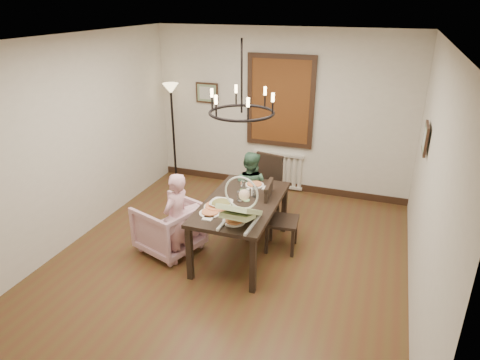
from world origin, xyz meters
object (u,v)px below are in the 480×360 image
Objects in this scene: dining_table at (241,207)px; baby_bouncer at (240,208)px; chair_far at (263,188)px; armchair at (169,227)px; chair_right at (282,217)px; drinking_glass at (239,196)px; elderly_woman at (177,226)px; floor_lamp at (174,135)px; seated_man at (250,196)px.

baby_bouncer is at bearing -73.07° from dining_table.
chair_far reaches higher than armchair.
chair_right is 0.68m from drinking_glass.
chair_right is (0.51, -0.77, -0.02)m from chair_far.
baby_bouncer reaches higher than dining_table.
baby_bouncer reaches higher than drinking_glass.
chair_far is 8.00× the size of drinking_glass.
baby_bouncer reaches higher than elderly_woman.
elderly_woman is at bearing -102.55° from chair_far.
baby_bouncer is at bearing -48.85° from floor_lamp.
floor_lamp is (-1.04, 2.19, 0.55)m from armchair.
baby_bouncer is at bearing 93.51° from elderly_woman.
chair_far is 1.04× the size of seated_man.
dining_table is 0.15m from drinking_glass.
dining_table is at bearing -44.10° from floor_lamp.
baby_bouncer is at bearing 94.36° from armchair.
chair_far is at bearing 90.69° from dining_table.
seated_man is at bearing 160.87° from armchair.
drinking_glass is 2.75m from floor_lamp.
floor_lamp is at bearing 168.34° from chair_far.
chair_far is at bearing 163.45° from armchair.
floor_lamp reaches higher than seated_man.
floor_lamp reaches higher than armchair.
floor_lamp is at bearing -141.90° from elderly_woman.
armchair is at bearing 104.42° from chair_right.
elderly_woman is 0.89m from drinking_glass.
baby_bouncer is at bearing -69.77° from drinking_glass.
chair_right is at bearing 129.33° from armchair.
seated_man is at bearing 105.31° from baby_bouncer.
seated_man is (-0.12, -0.27, -0.02)m from chair_far.
floor_lamp reaches higher than elderly_woman.
floor_lamp is at bearing 135.55° from drinking_glass.
dining_table is 1.04m from armchair.
seated_man is (-0.14, 0.78, -0.20)m from dining_table.
elderly_woman is (-0.70, -1.50, 0.00)m from chair_far.
dining_table is 12.99× the size of drinking_glass.
drinking_glass is (-0.03, 0.01, 0.15)m from dining_table.
baby_bouncer reaches higher than chair_far.
drinking_glass reaches higher than armchair.
seated_man is 1.61× the size of baby_bouncer.
elderly_woman is 0.57× the size of floor_lamp.
chair_far reaches higher than dining_table.
chair_far is 1.68× the size of baby_bouncer.
drinking_glass is at bearing 165.44° from dining_table.
elderly_woman reaches higher than armchair.
drinking_glass is at bearing -78.17° from chair_far.
elderly_woman is 8.02× the size of drinking_glass.
floor_lamp is (-1.96, 1.93, 0.07)m from drinking_glass.
chair_right is 1.61× the size of baby_bouncer.
baby_bouncer is at bearing 153.38° from chair_right.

